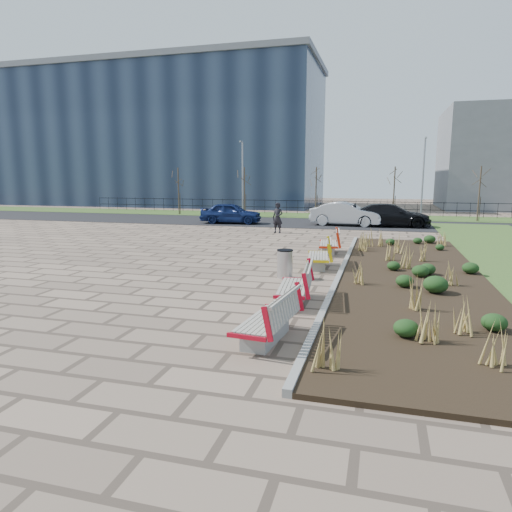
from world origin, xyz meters
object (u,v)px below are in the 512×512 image
(litter_bin, at_px, (285,264))
(car_blue, at_px, (231,213))
(bench_c, at_px, (318,254))
(car_black, at_px, (390,215))
(pedestrian, at_px, (278,218))
(lamp_east, at_px, (423,180))
(bench_d, at_px, (328,242))
(bench_b, at_px, (293,285))
(car_silver, at_px, (346,214))
(lamp_west, at_px, (243,179))
(bench_a, at_px, (266,317))

(litter_bin, distance_m, car_blue, 17.68)
(bench_c, bearing_deg, car_black, 72.69)
(car_black, bearing_deg, bench_c, 166.55)
(pedestrian, xyz_separation_m, lamp_east, (8.73, 10.12, 2.14))
(bench_d, bearing_deg, car_blue, 120.29)
(bench_d, xyz_separation_m, car_black, (2.73, 11.74, 0.27))
(lamp_east, bearing_deg, car_blue, -156.22)
(bench_b, distance_m, car_silver, 19.73)
(car_silver, height_order, lamp_east, lamp_east)
(pedestrian, bearing_deg, lamp_west, 133.23)
(bench_b, relative_size, bench_c, 1.00)
(car_black, bearing_deg, litter_bin, 165.09)
(car_black, bearing_deg, lamp_east, -28.15)
(car_blue, xyz_separation_m, car_black, (10.83, 0.91, 0.02))
(car_silver, bearing_deg, pedestrian, 149.74)
(bench_a, distance_m, bench_b, 2.92)
(bench_b, relative_size, car_black, 0.41)
(bench_c, distance_m, bench_d, 3.25)
(litter_bin, height_order, car_silver, car_silver)
(car_black, height_order, lamp_west, lamp_west)
(bench_a, distance_m, bench_c, 7.83)
(bench_a, bearing_deg, bench_b, 96.08)
(bench_b, height_order, car_blue, car_blue)
(bench_c, height_order, lamp_east, lamp_east)
(bench_a, xyz_separation_m, bench_b, (0.00, 2.92, 0.00))
(pedestrian, height_order, lamp_west, lamp_west)
(bench_b, distance_m, litter_bin, 2.99)
(car_blue, height_order, car_silver, car_silver)
(bench_a, distance_m, litter_bin, 5.86)
(bench_b, distance_m, bench_c, 4.91)
(car_blue, xyz_separation_m, car_silver, (7.94, 0.74, 0.05))
(pedestrian, bearing_deg, car_black, 54.90)
(bench_b, height_order, pedestrian, pedestrian)
(bench_a, xyz_separation_m, pedestrian, (-3.73, 17.56, 0.40))
(pedestrian, height_order, lamp_east, lamp_east)
(bench_a, xyz_separation_m, car_black, (2.73, 22.82, 0.27))
(bench_c, distance_m, car_silver, 14.82)
(litter_bin, bearing_deg, lamp_east, 75.11)
(bench_b, bearing_deg, lamp_west, 104.33)
(litter_bin, distance_m, pedestrian, 12.12)
(litter_bin, xyz_separation_m, car_black, (3.55, 17.02, 0.30))
(bench_d, bearing_deg, car_silver, 84.27)
(lamp_east, bearing_deg, bench_b, -101.42)
(car_black, distance_m, lamp_west, 12.90)
(pedestrian, bearing_deg, bench_b, -59.94)
(car_blue, bearing_deg, car_silver, -90.19)
(pedestrian, height_order, car_black, pedestrian)
(bench_c, xyz_separation_m, car_silver, (-0.15, 14.82, 0.30))
(lamp_west, xyz_separation_m, lamp_east, (14.00, 0.00, 0.00))
(bench_c, bearing_deg, bench_b, -96.98)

